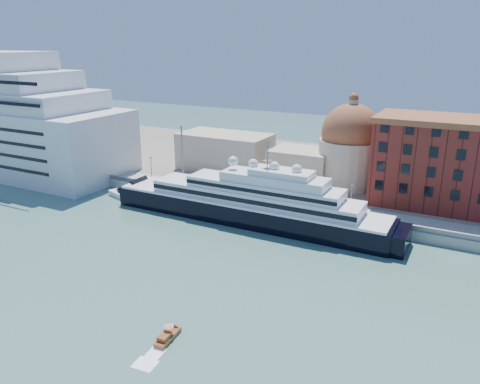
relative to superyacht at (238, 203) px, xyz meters
The scene contains 10 objects.
ground 23.65m from the superyacht, 98.75° to the right, with size 400.00×400.00×0.00m, color #3D6A61.
quay 11.94m from the superyacht, 107.84° to the left, with size 180.00×10.00×2.50m, color gray.
land 52.22m from the superyacht, 93.89° to the left, with size 260.00×72.00×2.00m, color slate.
quay_fence 7.49m from the superyacht, 118.56° to the left, with size 180.00×0.10×1.20m, color slate.
superyacht is the anchor object (origin of this frame).
service_barge 36.10m from the superyacht, behind, with size 13.79×8.23×2.94m.
water_taxi 51.88m from the superyacht, 74.29° to the right, with size 2.27×5.50×2.54m.
warehouse 57.28m from the superyacht, 30.90° to the left, with size 43.00×19.00×23.25m.
church 35.47m from the superyacht, 85.31° to the left, with size 66.00×18.00×25.50m.
lamp_posts 19.50m from the superyacht, 150.23° to the left, with size 120.80×2.40×18.00m.
Camera 1 is at (55.60, -75.58, 43.58)m, focal length 35.00 mm.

